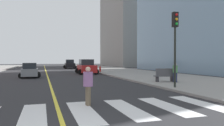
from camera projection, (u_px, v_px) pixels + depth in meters
sidewalk_kerb_east at (152, 76)px, 27.17m from camera, size 10.00×120.00×0.15m
crosswalk_paint at (59, 113)px, 8.26m from camera, size 13.50×4.00×0.01m
lane_divider_paint at (46, 70)px, 42.61m from camera, size 0.16×80.00×0.01m
parking_garage_concrete at (136, 29)px, 72.30m from camera, size 18.00×24.00×23.87m
car_gray_nearest at (30, 71)px, 25.04m from camera, size 2.35×3.73×1.66m
car_black_second at (70, 64)px, 51.34m from camera, size 3.01×4.71×2.07m
car_red_third at (87, 67)px, 31.55m from camera, size 2.91×4.64×2.07m
traffic_light_near_corner at (175, 35)px, 14.86m from camera, size 0.36×0.41×5.02m
park_bench at (165, 75)px, 18.74m from camera, size 1.84×0.71×1.12m
pedestrian_crossing at (88, 84)px, 9.69m from camera, size 0.42×0.42×1.69m
pedestrian_waiting_east at (175, 72)px, 18.30m from camera, size 0.39×0.39×1.59m
fire_hydrant at (100, 69)px, 34.17m from camera, size 0.26×0.26×0.89m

